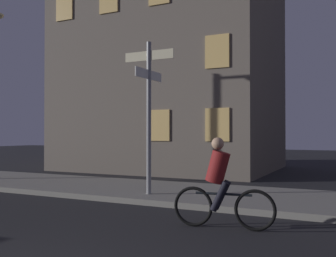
# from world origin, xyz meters

# --- Properties ---
(sidewalk_kerb) EXTENTS (40.00, 3.43, 0.14)m
(sidewalk_kerb) POSITION_xyz_m (0.00, 7.30, 0.07)
(sidewalk_kerb) COLOR gray
(sidewalk_kerb) RESTS_ON ground_plane
(signpost) EXTENTS (1.40, 1.34, 3.89)m
(signpost) POSITION_xyz_m (-1.44, 6.38, 2.44)
(signpost) COLOR gray
(signpost) RESTS_ON sidewalk_kerb
(cyclist) EXTENTS (1.81, 0.38, 1.61)m
(cyclist) POSITION_xyz_m (1.17, 4.29, 0.75)
(cyclist) COLOR black
(cyclist) RESTS_ON ground_plane
(building_left_block) EXTENTS (9.41, 7.33, 13.56)m
(building_left_block) POSITION_xyz_m (-4.69, 14.60, 6.78)
(building_left_block) COLOR #6B6056
(building_left_block) RESTS_ON ground_plane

